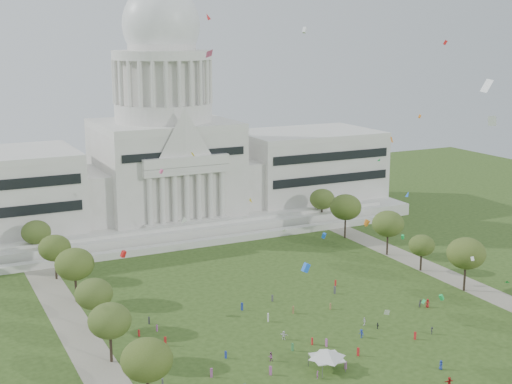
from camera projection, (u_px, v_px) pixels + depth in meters
The scene contains 29 objects.
ground at pixel (355, 352), 142.97m from camera, with size 400.00×400.00×0.00m, color #2D4417.
capitol at pixel (165, 157), 237.65m from camera, with size 160.00×64.50×91.30m.
path_left at pixel (82, 340), 148.53m from camera, with size 8.00×160.00×0.04m, color gray.
path_right at pixel (442, 273), 189.96m from camera, with size 8.00×160.00×0.04m, color gray.
row_tree_l_1 at pixel (147, 360), 119.42m from camera, with size 8.86×8.86×12.59m.
row_tree_l_2 at pixel (110, 321), 136.86m from camera, with size 8.42×8.42×11.97m.
row_tree_r_2 at pixel (466, 253), 175.22m from camera, with size 9.55×9.55×13.58m.
row_tree_l_3 at pixel (94, 294), 151.88m from camera, with size 8.12×8.12×11.55m.
row_tree_r_3 at pixel (422, 245), 190.81m from camera, with size 7.01×7.01×9.98m.
row_tree_l_4 at pixel (75, 264), 167.83m from camera, with size 9.29×9.29×13.21m.
row_tree_r_4 at pixel (388, 224), 204.12m from camera, with size 9.19×9.19×13.06m.
row_tree_l_5 at pixel (55, 248), 183.84m from camera, with size 8.33×8.33×11.85m.
row_tree_r_5 at pixel (346, 207), 221.08m from camera, with size 9.82×9.82×13.96m.
row_tree_l_6 at pixel (36, 232), 199.04m from camera, with size 8.19×8.19×11.64m.
row_tree_r_6 at pixel (322, 199), 238.16m from camera, with size 8.42×8.42×11.97m.
event_tent at pixel (327, 353), 134.81m from camera, with size 8.92×8.92×4.30m.
person_0 at pixel (428, 303), 166.16m from camera, with size 1.01×0.65×2.06m, color #B21E1E.
person_2 at pixel (421, 303), 166.21m from camera, with size 0.95×0.59×1.96m, color #4C4C51.
person_3 at pixel (361, 333), 149.50m from camera, with size 1.22×0.63×1.89m, color navy.
person_4 at pixel (364, 321), 155.91m from camera, with size 1.08×0.59×1.84m, color silver.
person_5 at pixel (284, 335), 148.66m from camera, with size 1.74×0.69×1.87m, color silver.
person_6 at pixel (441, 365), 135.31m from camera, with size 0.90×0.59×1.85m, color navy.
person_7 at pixel (317, 375), 131.72m from camera, with size 0.57×0.41×1.56m, color #994C8C.
person_8 at pixel (271, 357), 138.80m from camera, with size 0.90×0.56×1.86m, color #994C8C.
person_9 at pixel (432, 331), 151.27m from camera, with size 1.03×0.53×1.60m, color #26262B.
person_10 at pixel (378, 326), 153.98m from camera, with size 0.87×0.48×1.49m, color #26262B.
person_11 at pixel (449, 382), 128.50m from camera, with size 1.82×0.72×1.96m, color #B21E1E.
distant_crowd at pixel (266, 334), 149.63m from camera, with size 57.25×40.15×1.94m.
kite_swarm at pixel (343, 211), 146.76m from camera, with size 86.17×99.65×63.02m.
Camera 1 is at (-76.48, -110.22, 62.23)m, focal length 50.00 mm.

